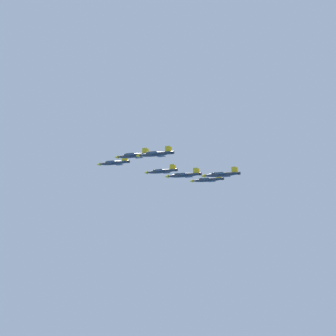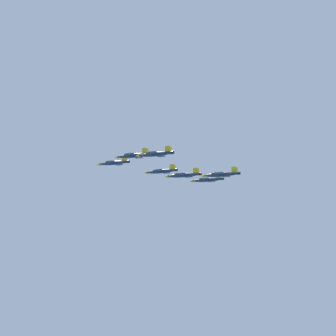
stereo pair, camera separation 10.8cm
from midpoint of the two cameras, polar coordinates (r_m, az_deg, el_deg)
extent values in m
ellipsoid|color=#2D3338|center=(281.32, -4.54, 0.42)|extent=(7.11, 12.24, 1.65)
cone|color=gold|center=(284.70, -5.80, 0.30)|extent=(1.98, 2.10, 1.40)
ellipsoid|color=#334751|center=(282.77, -5.04, 0.50)|extent=(2.07, 2.52, 0.96)
cube|color=#2D3338|center=(281.01, -4.42, 0.41)|extent=(9.51, 6.65, 0.16)
cube|color=gold|center=(277.47, -4.82, 0.58)|extent=(1.73, 2.65, 0.20)
cube|color=gold|center=(284.58, -4.03, 0.27)|extent=(1.73, 2.65, 0.20)
cube|color=#2D3338|center=(278.87, -3.56, 0.51)|extent=(4.83, 3.74, 0.16)
cube|color=gold|center=(278.51, -3.68, 0.78)|extent=(1.00, 1.74, 2.38)
cube|color=gold|center=(279.94, -3.53, 0.71)|extent=(1.00, 1.74, 2.38)
cylinder|color=black|center=(278.25, -3.31, 0.54)|extent=(1.44, 1.33, 1.15)
ellipsoid|color=#2D3338|center=(262.68, -2.92, 1.03)|extent=(7.27, 12.41, 1.67)
cone|color=gold|center=(265.90, -4.32, 0.90)|extent=(2.02, 2.13, 1.42)
ellipsoid|color=#334751|center=(264.06, -3.47, 1.11)|extent=(2.12, 2.56, 0.98)
cube|color=#2D3338|center=(262.37, -2.79, 1.02)|extent=(9.66, 6.79, 0.17)
cube|color=gold|center=(258.72, -3.20, 1.22)|extent=(1.77, 2.69, 0.20)
cube|color=gold|center=(266.06, -2.39, 0.86)|extent=(1.77, 2.69, 0.20)
cube|color=#2D3338|center=(260.35, -1.84, 1.14)|extent=(4.91, 3.81, 0.17)
cube|color=gold|center=(259.99, -1.97, 1.43)|extent=(1.02, 1.77, 2.42)
cube|color=gold|center=(261.47, -1.81, 1.35)|extent=(1.02, 1.77, 2.42)
cylinder|color=black|center=(259.77, -1.55, 1.16)|extent=(1.46, 1.35, 1.17)
ellipsoid|color=#2D3338|center=(285.69, -0.55, -0.28)|extent=(6.99, 12.54, 1.68)
cone|color=gold|center=(288.83, -1.85, -0.39)|extent=(2.00, 2.12, 1.42)
ellipsoid|color=#334751|center=(287.03, -1.07, -0.20)|extent=(2.08, 2.56, 0.98)
cube|color=#2D3338|center=(285.40, -0.43, -0.29)|extent=(9.70, 6.61, 0.17)
cube|color=gold|center=(281.70, -0.80, -0.13)|extent=(1.72, 2.71, 0.20)
cube|color=gold|center=(289.13, -0.08, -0.42)|extent=(1.72, 2.71, 0.20)
cube|color=#2D3338|center=(283.43, 0.45, -0.19)|extent=(4.92, 3.73, 0.17)
cube|color=gold|center=(283.02, 0.33, 0.08)|extent=(0.98, 1.78, 2.42)
cube|color=gold|center=(284.52, 0.47, 0.02)|extent=(0.98, 1.78, 2.42)
cylinder|color=black|center=(282.86, 0.71, -0.16)|extent=(1.46, 1.34, 1.17)
ellipsoid|color=#2D3338|center=(243.75, -1.05, 1.16)|extent=(7.01, 12.10, 1.63)
cone|color=gold|center=(246.72, -2.54, 1.02)|extent=(1.96, 2.07, 1.38)
ellipsoid|color=#334751|center=(245.04, -1.64, 1.24)|extent=(2.05, 2.49, 0.95)
cube|color=#2D3338|center=(243.47, -0.92, 1.15)|extent=(9.40, 6.57, 0.16)
cube|color=gold|center=(239.88, -1.32, 1.36)|extent=(1.71, 2.62, 0.20)
cube|color=gold|center=(247.10, -0.52, 0.98)|extent=(1.71, 2.62, 0.20)
cube|color=#2D3338|center=(241.62, 0.09, 1.27)|extent=(4.78, 3.69, 0.16)
cube|color=gold|center=(241.26, -0.04, 1.58)|extent=(0.99, 1.72, 2.35)
cube|color=gold|center=(242.71, 0.12, 1.50)|extent=(0.99, 1.72, 2.35)
cylinder|color=black|center=(241.09, 0.39, 1.30)|extent=(1.42, 1.31, 1.14)
ellipsoid|color=#2D3338|center=(291.40, 3.30, -0.99)|extent=(7.40, 12.46, 1.69)
cone|color=gold|center=(293.89, 1.96, -1.09)|extent=(2.04, 2.15, 1.43)
ellipsoid|color=#334751|center=(292.48, 2.76, -0.91)|extent=(2.14, 2.58, 0.98)
cube|color=#2D3338|center=(291.17, 3.42, -1.00)|extent=(9.71, 6.89, 0.17)
cube|color=gold|center=(287.27, 3.14, -0.85)|extent=(1.80, 2.70, 0.20)
cube|color=gold|center=(295.09, 3.69, -1.13)|extent=(1.80, 2.70, 0.20)
cube|color=#2D3338|center=(289.63, 4.32, -0.91)|extent=(4.94, 3.86, 0.17)
cube|color=gold|center=(289.15, 4.22, -0.65)|extent=(1.04, 1.77, 2.43)
cube|color=gold|center=(290.72, 4.32, -0.71)|extent=(1.04, 1.77, 2.43)
cylinder|color=black|center=(289.19, 4.59, -0.89)|extent=(1.47, 1.37, 1.18)
ellipsoid|color=#2D3338|center=(266.80, 1.32, -0.60)|extent=(7.41, 12.36, 1.67)
cone|color=gold|center=(269.47, -0.12, -0.71)|extent=(2.03, 2.14, 1.42)
ellipsoid|color=#334751|center=(267.95, 0.75, -0.52)|extent=(2.13, 2.56, 0.98)
cube|color=#2D3338|center=(266.55, 1.45, -0.61)|extent=(9.64, 6.88, 0.17)
cube|color=gold|center=(262.73, 1.12, -0.45)|extent=(1.80, 2.68, 0.20)
cube|color=gold|center=(270.40, 1.77, -0.76)|extent=(1.80, 2.68, 0.20)
cube|color=#2D3338|center=(264.90, 2.42, -0.52)|extent=(4.91, 3.85, 0.17)
cube|color=gold|center=(264.44, 2.30, -0.23)|extent=(1.04, 1.76, 2.42)
cube|color=gold|center=(265.99, 2.43, -0.30)|extent=(1.04, 1.76, 2.42)
cylinder|color=black|center=(264.42, 2.71, -0.50)|extent=(1.47, 1.36, 1.17)
ellipsoid|color=#2D3338|center=(261.21, 4.46, -0.55)|extent=(7.58, 12.65, 1.71)
cone|color=gold|center=(263.57, 2.93, -0.67)|extent=(2.08, 2.19, 1.46)
ellipsoid|color=#334751|center=(262.24, 3.85, -0.46)|extent=(2.18, 2.62, 1.00)
cube|color=#2D3338|center=(260.99, 4.60, -0.56)|extent=(9.86, 7.03, 0.17)
cube|color=gold|center=(257.00, 4.31, -0.38)|extent=(1.84, 2.74, 0.21)
cube|color=gold|center=(265.00, 4.89, -0.71)|extent=(1.84, 2.74, 0.21)
cube|color=#2D3338|center=(259.55, 5.64, -0.46)|extent=(5.02, 3.94, 0.17)
cube|color=gold|center=(259.06, 5.52, -0.16)|extent=(1.07, 1.80, 2.47)
cube|color=gold|center=(260.67, 5.63, -0.23)|extent=(1.07, 1.80, 2.47)
cylinder|color=black|center=(259.14, 5.94, -0.43)|extent=(1.50, 1.39, 1.20)
camera|label=1|loc=(0.05, -89.99, 0.00)|focal=73.24mm
camera|label=2|loc=(0.05, 90.01, 0.00)|focal=73.24mm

